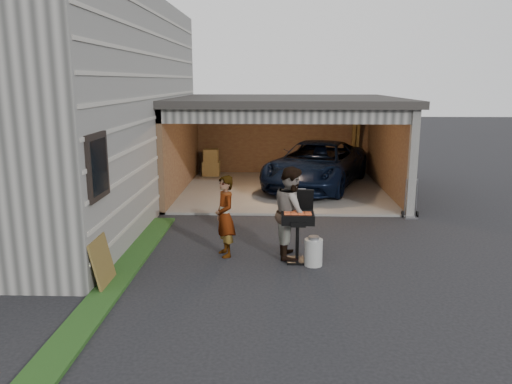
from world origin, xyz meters
The scene contains 11 objects.
ground centered at (0.00, 0.00, 0.00)m, with size 80.00×80.00×0.00m, color black.
house centered at (-6.00, 4.00, 2.75)m, with size 7.00×11.00×5.50m, color #474744.
groundcover_strip centered at (-2.25, -1.00, 0.03)m, with size 0.50×8.00×0.06m, color #193814.
garage centered at (0.76, 6.79, 1.87)m, with size 6.80×6.30×2.90m.
minivan centered at (1.80, 6.90, 0.72)m, with size 2.38×5.16×1.43m, color black.
woman centered at (-0.50, 0.51, 0.80)m, with size 0.59×0.38×1.60m, color #9FB5C7.
man centered at (0.80, 0.53, 0.89)m, with size 0.87×0.68×1.79m, color #48281C.
bbq_grill centered at (0.90, 0.23, 0.81)m, with size 0.61×0.54×1.37m.
propane_tank centered at (1.20, 0.03, 0.25)m, with size 0.34×0.34×0.51m, color #B1B2AD.
plywood_panel centered at (-2.40, -1.08, 0.42)m, with size 0.04×0.76×0.85m, color brown.
hand_truck centered at (3.90, 3.47, 0.19)m, with size 0.41×0.30×0.99m.
Camera 1 is at (0.45, -8.83, 3.38)m, focal length 35.00 mm.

